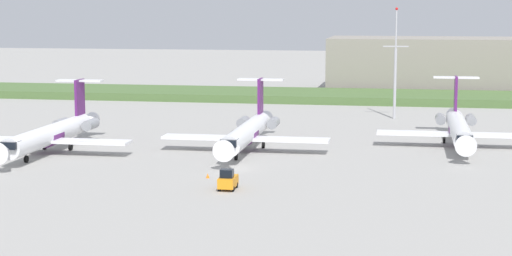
{
  "coord_description": "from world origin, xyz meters",
  "views": [
    {
      "loc": [
        20.27,
        -100.58,
        19.55
      ],
      "look_at": [
        0.0,
        13.94,
        3.0
      ],
      "focal_mm": 60.1,
      "sensor_mm": 36.0,
      "label": 1
    }
  ],
  "objects_px": {
    "antenna_mast": "(395,73)",
    "safety_cone_front_marker": "(208,176)",
    "regional_jet_nearest": "(52,134)",
    "regional_jet_third": "(459,128)",
    "baggage_tug": "(228,180)",
    "regional_jet_second": "(248,132)"
  },
  "relations": [
    {
      "from": "regional_jet_second",
      "to": "baggage_tug",
      "type": "distance_m",
      "value": 25.75
    },
    {
      "from": "regional_jet_nearest",
      "to": "regional_jet_second",
      "type": "height_order",
      "value": "same"
    },
    {
      "from": "antenna_mast",
      "to": "safety_cone_front_marker",
      "type": "relative_size",
      "value": 35.25
    },
    {
      "from": "regional_jet_second",
      "to": "safety_cone_front_marker",
      "type": "bearing_deg",
      "value": -92.67
    },
    {
      "from": "regional_jet_nearest",
      "to": "baggage_tug",
      "type": "distance_m",
      "value": 34.31
    },
    {
      "from": "regional_jet_third",
      "to": "baggage_tug",
      "type": "distance_m",
      "value": 43.23
    },
    {
      "from": "regional_jet_nearest",
      "to": "antenna_mast",
      "type": "relative_size",
      "value": 1.6
    },
    {
      "from": "regional_jet_nearest",
      "to": "regional_jet_third",
      "type": "relative_size",
      "value": 1.0
    },
    {
      "from": "regional_jet_third",
      "to": "antenna_mast",
      "type": "bearing_deg",
      "value": 108.58
    },
    {
      "from": "regional_jet_nearest",
      "to": "regional_jet_third",
      "type": "bearing_deg",
      "value": 15.56
    },
    {
      "from": "regional_jet_nearest",
      "to": "baggage_tug",
      "type": "relative_size",
      "value": 9.69
    },
    {
      "from": "regional_jet_second",
      "to": "antenna_mast",
      "type": "xyz_separation_m",
      "value": [
        19.3,
        36.92,
        5.57
      ]
    },
    {
      "from": "regional_jet_second",
      "to": "regional_jet_nearest",
      "type": "bearing_deg",
      "value": -166.2
    },
    {
      "from": "safety_cone_front_marker",
      "to": "regional_jet_second",
      "type": "bearing_deg",
      "value": 87.33
    },
    {
      "from": "regional_jet_second",
      "to": "regional_jet_third",
      "type": "relative_size",
      "value": 1.0
    },
    {
      "from": "regional_jet_nearest",
      "to": "antenna_mast",
      "type": "bearing_deg",
      "value": 43.82
    },
    {
      "from": "regional_jet_third",
      "to": "safety_cone_front_marker",
      "type": "xyz_separation_m",
      "value": [
        -29.67,
        -28.77,
        -2.26
      ]
    },
    {
      "from": "regional_jet_nearest",
      "to": "safety_cone_front_marker",
      "type": "distance_m",
      "value": 28.38
    },
    {
      "from": "regional_jet_third",
      "to": "antenna_mast",
      "type": "xyz_separation_m",
      "value": [
        -9.43,
        28.06,
        5.57
      ]
    },
    {
      "from": "baggage_tug",
      "to": "regional_jet_third",
      "type": "bearing_deg",
      "value": 52.81
    },
    {
      "from": "regional_jet_nearest",
      "to": "baggage_tug",
      "type": "bearing_deg",
      "value": -34.15
    },
    {
      "from": "antenna_mast",
      "to": "regional_jet_second",
      "type": "bearing_deg",
      "value": -117.61
    }
  ]
}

